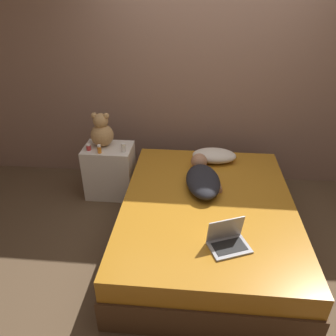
{
  "coord_description": "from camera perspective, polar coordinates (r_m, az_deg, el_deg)",
  "views": [
    {
      "loc": [
        -0.14,
        -2.45,
        2.23
      ],
      "look_at": [
        -0.39,
        0.26,
        0.67
      ],
      "focal_mm": 35.0,
      "sensor_mm": 36.0,
      "label": 1
    }
  ],
  "objects": [
    {
      "name": "ground_plane",
      "position": [
        3.32,
        6.49,
        -12.66
      ],
      "size": [
        12.0,
        12.0,
        0.0
      ],
      "primitive_type": "plane",
      "color": "brown"
    },
    {
      "name": "wall_back",
      "position": [
        3.87,
        7.49,
        15.7
      ],
      "size": [
        8.0,
        0.06,
        2.6
      ],
      "color": "#846656",
      "rests_on": "ground_plane"
    },
    {
      "name": "bed",
      "position": [
        3.16,
        6.75,
        -9.4
      ],
      "size": [
        1.57,
        2.04,
        0.49
      ],
      "color": "#4C331E",
      "rests_on": "ground_plane"
    },
    {
      "name": "nightstand",
      "position": [
        3.87,
        -10.06,
        -0.46
      ],
      "size": [
        0.54,
        0.4,
        0.61
      ],
      "color": "silver",
      "rests_on": "ground_plane"
    },
    {
      "name": "pillow",
      "position": [
        3.63,
        8.05,
        2.16
      ],
      "size": [
        0.48,
        0.28,
        0.14
      ],
      "color": "beige",
      "rests_on": "bed"
    },
    {
      "name": "person_lying",
      "position": [
        3.19,
        6.08,
        -1.73
      ],
      "size": [
        0.39,
        0.77,
        0.17
      ],
      "rotation": [
        0.0,
        0.0,
        0.11
      ],
      "color": "black",
      "rests_on": "bed"
    },
    {
      "name": "laptop",
      "position": [
        2.55,
        10.37,
        -12.29
      ],
      "size": [
        0.35,
        0.3,
        0.22
      ],
      "rotation": [
        0.0,
        0.0,
        0.39
      ],
      "color": "#9E9EA3",
      "rests_on": "bed"
    },
    {
      "name": "teddy_bear",
      "position": [
        3.71,
        -11.46,
        6.22
      ],
      "size": [
        0.25,
        0.25,
        0.39
      ],
      "color": "tan",
      "rests_on": "nightstand"
    },
    {
      "name": "bottle_white",
      "position": [
        3.59,
        -7.77,
        3.52
      ],
      "size": [
        0.05,
        0.05,
        0.1
      ],
      "color": "white",
      "rests_on": "nightstand"
    },
    {
      "name": "bottle_red",
      "position": [
        3.7,
        -13.66,
        3.56
      ],
      "size": [
        0.05,
        0.05,
        0.07
      ],
      "color": "#B72D2D",
      "rests_on": "nightstand"
    },
    {
      "name": "bottle_orange",
      "position": [
        3.6,
        -11.88,
        3.25
      ],
      "size": [
        0.04,
        0.04,
        0.1
      ],
      "color": "orange",
      "rests_on": "nightstand"
    }
  ]
}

